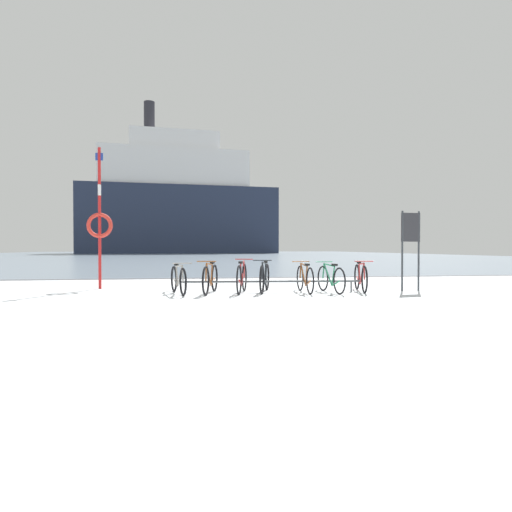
{
  "coord_description": "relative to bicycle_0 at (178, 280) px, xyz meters",
  "views": [
    {
      "loc": [
        -1.49,
        -6.87,
        1.13
      ],
      "look_at": [
        0.47,
        6.51,
        0.88
      ],
      "focal_mm": 32.14,
      "sensor_mm": 36.0,
      "label": 1
    }
  ],
  "objects": [
    {
      "name": "bike_rack",
      "position": [
        2.26,
        -0.01,
        -0.08
      ],
      "size": [
        4.64,
        0.37,
        0.31
      ],
      "color": "#4C5156",
      "rests_on": "ground"
    },
    {
      "name": "ground",
      "position": [
        1.75,
        49.46,
        -0.39
      ],
      "size": [
        80.0,
        132.0,
        0.08
      ],
      "color": "silver"
    },
    {
      "name": "bicycle_1",
      "position": [
        0.78,
        -0.04,
        0.02
      ],
      "size": [
        0.58,
        1.72,
        0.82
      ],
      "color": "black",
      "rests_on": "ground"
    },
    {
      "name": "bicycle_6",
      "position": [
        4.63,
        -0.05,
        0.01
      ],
      "size": [
        0.5,
        1.73,
        0.8
      ],
      "color": "black",
      "rests_on": "ground"
    },
    {
      "name": "bicycle_3",
      "position": [
        2.16,
        0.14,
        0.02
      ],
      "size": [
        0.63,
        1.72,
        0.83
      ],
      "color": "black",
      "rests_on": "ground"
    },
    {
      "name": "bicycle_2",
      "position": [
        1.56,
        -0.03,
        0.03
      ],
      "size": [
        0.56,
        1.63,
        0.84
      ],
      "color": "black",
      "rests_on": "ground"
    },
    {
      "name": "bicycle_5",
      "position": [
        3.77,
        -0.25,
        0.0
      ],
      "size": [
        0.46,
        1.63,
        0.78
      ],
      "color": "black",
      "rests_on": "ground"
    },
    {
      "name": "bicycle_4",
      "position": [
        3.14,
        -0.14,
        0.01
      ],
      "size": [
        0.46,
        1.67,
        0.78
      ],
      "color": "black",
      "rests_on": "ground"
    },
    {
      "name": "info_sign",
      "position": [
        5.99,
        -0.05,
        1.07
      ],
      "size": [
        0.55,
        0.12,
        2.09
      ],
      "color": "#33383D",
      "rests_on": "ground"
    },
    {
      "name": "rescue_post",
      "position": [
        -2.16,
        1.7,
        1.5
      ],
      "size": [
        0.69,
        0.11,
        3.86
      ],
      "color": "red",
      "rests_on": "ground"
    },
    {
      "name": "ferry_ship",
      "position": [
        -1.95,
        79.36,
        9.4
      ],
      "size": [
        38.21,
        15.22,
        29.02
      ],
      "color": "#232D47",
      "rests_on": "ground"
    },
    {
      "name": "bicycle_0",
      "position": [
        0.0,
        0.0,
        0.0
      ],
      "size": [
        0.55,
        1.73,
        0.77
      ],
      "color": "black",
      "rests_on": "ground"
    }
  ]
}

